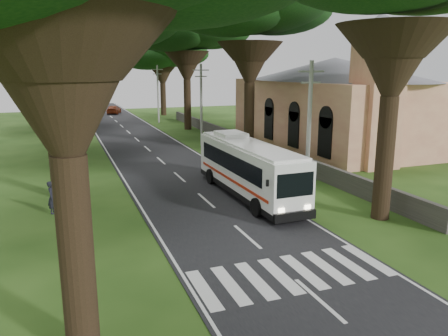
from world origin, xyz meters
name	(u,v)px	position (x,y,z in m)	size (l,w,h in m)	color
ground	(266,254)	(0.00, 0.00, 0.00)	(140.00, 140.00, 0.00)	#224212
road	(149,151)	(0.00, 25.00, 0.01)	(8.00, 120.00, 0.04)	black
crosswalk	(290,275)	(0.00, -2.00, 0.00)	(8.00, 3.00, 0.01)	silver
property_wall	(242,141)	(9.00, 24.00, 0.60)	(0.35, 50.00, 1.20)	#383533
church	(335,96)	(17.86, 21.55, 4.91)	(14.00, 24.00, 11.60)	tan
pole_near	(309,130)	(5.50, 6.00, 4.18)	(1.60, 0.24, 8.00)	gray
pole_mid	(201,104)	(5.50, 26.00, 4.18)	(1.60, 0.24, 8.00)	gray
pole_far	(158,93)	(5.50, 46.00, 4.18)	(1.60, 0.24, 8.00)	gray
tree_l_mida	(43,2)	(-8.00, 12.00, 11.14)	(13.75, 13.75, 14.20)	black
tree_l_midb	(52,6)	(-7.50, 30.00, 13.18)	(13.63, 13.63, 16.26)	black
tree_l_far	(47,43)	(-8.50, 48.00, 10.79)	(12.75, 12.75, 13.67)	black
tree_r_mida	(251,3)	(8.00, 20.00, 12.92)	(13.37, 13.37, 15.95)	black
tree_r_midb	(186,25)	(7.50, 38.00, 12.65)	(14.68, 14.68, 15.90)	black
tree_r_far	(162,51)	(8.50, 56.00, 10.35)	(13.59, 13.59, 13.36)	black
coach_bus	(248,168)	(2.70, 8.14, 1.75)	(2.72, 11.09, 3.26)	white
distant_car_b	(92,114)	(-3.00, 55.05, 0.63)	(1.26, 3.62, 1.19)	navy
distant_car_c	(114,110)	(1.03, 61.14, 0.71)	(1.90, 4.69, 1.36)	maroon
pedestrian	(52,197)	(-8.36, 8.77, 0.88)	(0.64, 0.42, 1.76)	black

